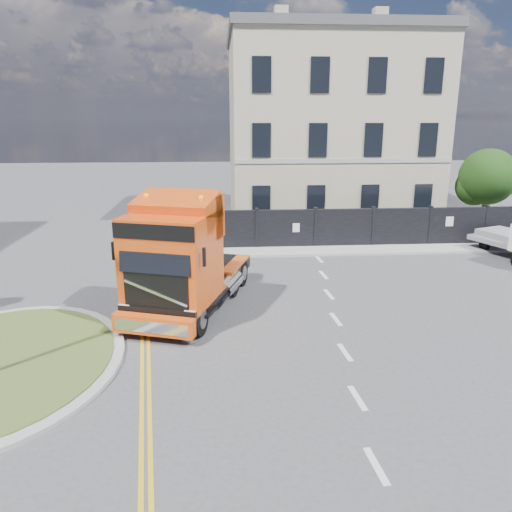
{
  "coord_description": "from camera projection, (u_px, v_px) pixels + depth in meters",
  "views": [
    {
      "loc": [
        -0.84,
        -15.61,
        6.53
      ],
      "look_at": [
        0.4,
        1.21,
        1.8
      ],
      "focal_mm": 35.0,
      "sensor_mm": 36.0,
      "label": 1
    }
  ],
  "objects": [
    {
      "name": "georgian_building",
      "position": [
        327.0,
        129.0,
        31.52
      ],
      "size": [
        12.3,
        10.3,
        12.8
      ],
      "color": "#B2AA8D",
      "rests_on": "ground"
    },
    {
      "name": "truck",
      "position": [
        181.0,
        263.0,
        16.57
      ],
      "size": [
        4.51,
        7.27,
        4.09
      ],
      "rotation": [
        0.0,
        0.0,
        -0.31
      ],
      "color": "black",
      "rests_on": "ground"
    },
    {
      "name": "hoarding_fence",
      "position": [
        364.0,
        228.0,
        25.64
      ],
      "size": [
        18.8,
        0.25,
        2.0
      ],
      "color": "black",
      "rests_on": "ground"
    },
    {
      "name": "tree",
      "position": [
        485.0,
        179.0,
        28.62
      ],
      "size": [
        3.2,
        3.2,
        4.8
      ],
      "color": "#382619",
      "rests_on": "ground"
    },
    {
      "name": "ground",
      "position": [
        247.0,
        317.0,
        16.81
      ],
      "size": [
        120.0,
        120.0,
        0.0
      ],
      "primitive_type": "plane",
      "color": "#424244",
      "rests_on": "ground"
    },
    {
      "name": "pavement_far",
      "position": [
        357.0,
        250.0,
        24.99
      ],
      "size": [
        20.0,
        1.6,
        0.12
      ],
      "primitive_type": "cube",
      "color": "#989893",
      "rests_on": "ground"
    }
  ]
}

